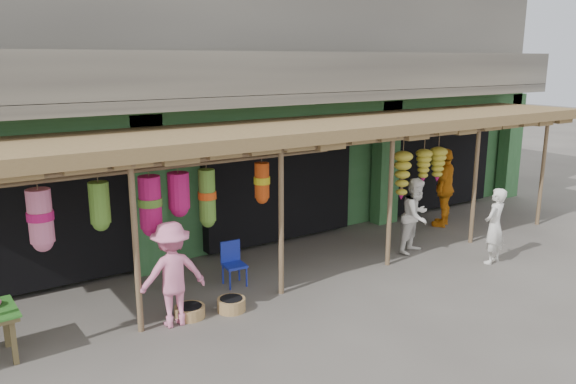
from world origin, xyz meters
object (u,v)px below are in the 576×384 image
blue_chair (233,261)px  person_shopper (172,274)px  person_right (416,216)px  person_vendor (445,187)px  person_front (494,226)px

blue_chair → person_shopper: bearing=-144.4°
blue_chair → person_right: person_right is taller
person_right → person_vendor: bearing=10.8°
person_front → person_vendor: bearing=-130.4°
blue_chair → person_right: size_ratio=0.50×
blue_chair → person_vendor: person_vendor is taller
blue_chair → person_right: bearing=-3.6°
person_vendor → person_shopper: 7.61m
person_front → person_right: size_ratio=0.96×
person_right → person_vendor: size_ratio=0.83×
blue_chair → person_vendor: bearing=8.6°
person_shopper → person_right: bearing=-173.1°
person_right → person_shopper: person_shopper is taller
person_shopper → blue_chair: bearing=-145.5°
blue_chair → person_shopper: person_shopper is taller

